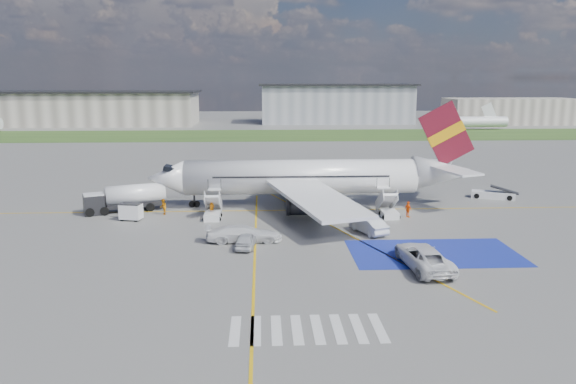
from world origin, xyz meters
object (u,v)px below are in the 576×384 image
at_px(belt_loader, 493,195).
at_px(car_silver_a, 246,240).
at_px(van_white_b, 244,231).
at_px(car_silver_b, 369,225).
at_px(van_white_a, 424,253).
at_px(gpu_cart, 131,213).
at_px(fuel_tanker, 125,200).
at_px(airliner, 314,177).

xyz_separation_m(belt_loader, car_silver_a, (-29.56, -18.86, 0.26)).
xyz_separation_m(belt_loader, van_white_b, (-29.81, -17.05, 0.59)).
bearing_deg(car_silver_b, van_white_a, 81.63).
xyz_separation_m(gpu_cart, belt_loader, (41.63, 8.74, -0.40)).
relative_size(fuel_tanker, van_white_b, 1.74).
distance_m(car_silver_a, van_white_a, 14.96).
bearing_deg(car_silver_b, fuel_tanker, -44.01).
xyz_separation_m(gpu_cart, van_white_b, (11.83, -8.30, 0.18)).
xyz_separation_m(airliner, fuel_tanker, (-20.82, -1.59, -2.16)).
bearing_deg(fuel_tanker, airliner, -16.39).
bearing_deg(belt_loader, gpu_cart, -146.03).
xyz_separation_m(gpu_cart, car_silver_a, (12.08, -10.12, -0.14)).
distance_m(fuel_tanker, gpu_cart, 4.30).
distance_m(fuel_tanker, car_silver_b, 26.91).
distance_m(airliner, van_white_a, 22.55).
distance_m(car_silver_b, van_white_a, 10.12).
distance_m(belt_loader, van_white_b, 34.34).
relative_size(van_white_a, van_white_b, 1.19).
bearing_deg(van_white_b, car_silver_b, -80.05).
relative_size(gpu_cart, van_white_b, 0.47).
height_order(airliner, belt_loader, airliner).
distance_m(fuel_tanker, van_white_b, 18.13).
relative_size(fuel_tanker, car_silver_a, 2.25).
relative_size(gpu_cart, car_silver_b, 0.51).
xyz_separation_m(belt_loader, car_silver_b, (-18.14, -14.76, 0.37)).
bearing_deg(van_white_a, van_white_b, -31.58).
bearing_deg(belt_loader, car_silver_b, -118.76).
bearing_deg(van_white_a, belt_loader, -126.01).
bearing_deg(van_white_b, fuel_tanker, 46.04).
height_order(airliner, van_white_b, airliner).
xyz_separation_m(fuel_tanker, van_white_b, (13.30, -12.32, -0.24)).
height_order(car_silver_a, van_white_b, van_white_b).
relative_size(airliner, van_white_a, 6.11).
bearing_deg(airliner, van_white_a, -73.02).
relative_size(belt_loader, van_white_a, 0.92).
bearing_deg(gpu_cart, van_white_a, -18.76).
relative_size(airliner, van_white_b, 7.30).
height_order(car_silver_a, van_white_a, van_white_a).
bearing_deg(gpu_cart, van_white_b, -22.37).
bearing_deg(belt_loader, van_white_b, -128.12).
xyz_separation_m(fuel_tanker, van_white_a, (27.37, -19.86, -0.10)).
xyz_separation_m(airliner, car_silver_a, (-7.26, -15.73, -2.73)).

